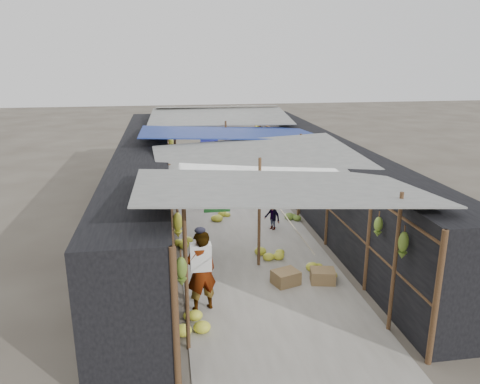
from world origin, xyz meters
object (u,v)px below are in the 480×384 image
vendor_seated (272,215)px  shopper_blue (213,178)px  vendor_elderly (201,271)px  crate_near (286,278)px  black_basin (241,178)px

vendor_seated → shopper_blue: bearing=172.4°
vendor_elderly → shopper_blue: 6.93m
crate_near → shopper_blue: bearing=79.7°
shopper_blue → black_basin: bearing=68.9°
vendor_elderly → vendor_seated: vendor_elderly is taller
crate_near → shopper_blue: size_ratio=0.32×
crate_near → black_basin: (0.43, 8.80, -0.07)m
crate_near → vendor_seated: (0.44, 3.26, 0.27)m
crate_near → vendor_elderly: vendor_elderly is taller
black_basin → shopper_blue: 3.11m
black_basin → vendor_seated: (0.01, -5.54, 0.34)m
shopper_blue → vendor_seated: bearing=-57.8°
vendor_elderly → shopper_blue: shopper_blue is taller
crate_near → black_basin: bearing=68.0°
crate_near → shopper_blue: 6.22m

